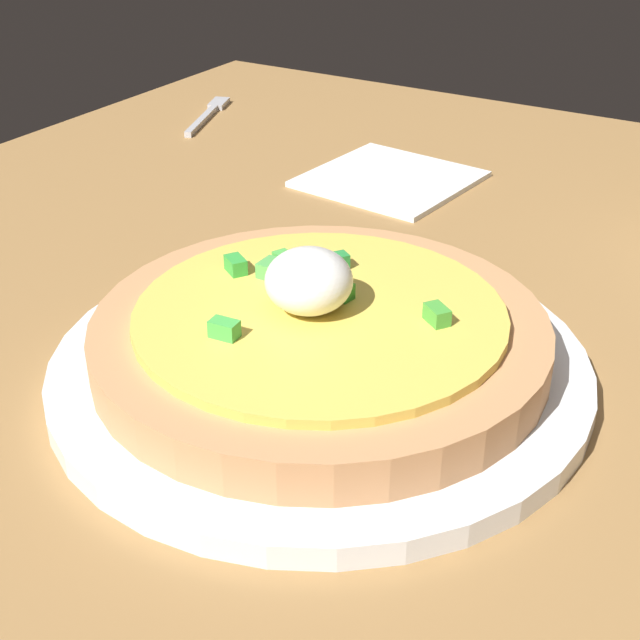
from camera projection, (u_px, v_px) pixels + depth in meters
dining_table at (465, 372)px, 46.70cm from camera, size 92.02×86.92×3.00cm
plate at (320, 366)px, 43.41cm from camera, size 25.99×25.99×1.15cm
pizza at (319, 332)px, 42.47cm from camera, size 21.74×21.74×5.58cm
fork at (210, 113)px, 80.91cm from camera, size 4.77×10.54×0.50cm
napkin at (390, 179)px, 66.50cm from camera, size 12.20×12.20×0.40cm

